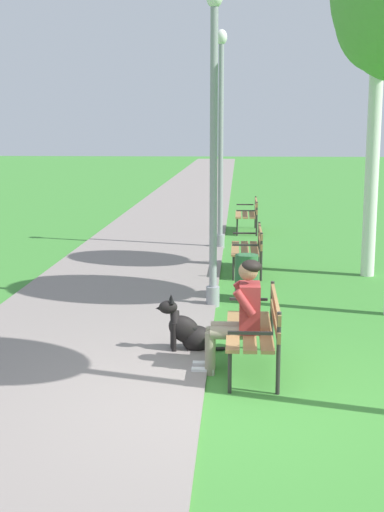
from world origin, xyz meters
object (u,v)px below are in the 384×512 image
Objects in this scene: park_bench_near at (258,325)px; person_seated_on_near_bench at (239,312)px; park_bench_far at (249,212)px; lamp_post_near at (214,146)px; birch_tree_third at (379,16)px; lamp_post_mid at (221,138)px; litter_bin at (246,277)px; park_bench_mid at (250,245)px; dog_black at (188,331)px.

park_bench_near is 0.28m from person_seated_on_near_bench.
park_bench_far is 0.33× the size of lamp_post_near.
lamp_post_near is at bearing 97.83° from person_seated_on_near_bench.
person_seated_on_near_bench is at bearing -91.39° from park_bench_far.
person_seated_on_near_bench is 6.85m from birch_tree_third.
lamp_post_mid is at bearing 90.35° from lamp_post_near.
person_seated_on_near_bench is 0.27× the size of lamp_post_near.
litter_bin is (-0.09, 3.24, -0.16)m from park_bench_near.
park_bench_mid reaches higher than litter_bin.
park_bench_mid is (-0.00, 5.25, 0.00)m from park_bench_near.
park_bench_near is 0.27× the size of birch_tree_third.
park_bench_far is (0.05, 5.12, 0.00)m from park_bench_mid.
park_bench_mid is 3.17m from lamp_post_near.
litter_bin is (-0.09, -2.01, -0.16)m from park_bench_mid.
lamp_post_near is at bearing -103.31° from park_bench_mid.
park_bench_far is 0.27× the size of birch_tree_third.
birch_tree_third reaches higher than person_seated_on_near_bench.
lamp_post_mid is 6.68× the size of litter_bin.
dog_black is at bearing -91.43° from lamp_post_mid.
birch_tree_third is (2.71, 2.38, 2.12)m from lamp_post_near.
park_bench_mid reaches higher than dog_black.
litter_bin is (0.54, -4.64, -2.07)m from lamp_post_mid.
park_bench_far is 7.14m from litter_bin.
park_bench_mid is 2.02m from litter_bin.
dog_black is 6.87m from birch_tree_third.
park_bench_mid is 0.33× the size of lamp_post_near.
park_bench_near is 0.32× the size of lamp_post_mid.
person_seated_on_near_bench reaches higher than park_bench_mid.
birch_tree_third reaches higher than lamp_post_near.
park_bench_far is 6.90m from birch_tree_third.
park_bench_mid is 1.20× the size of person_seated_on_near_bench.
birch_tree_third is (2.06, -5.25, 3.97)m from park_bench_far.
person_seated_on_near_bench is at bearing -160.51° from park_bench_near.
person_seated_on_near_bench is at bearing -92.00° from litter_bin.
birch_tree_third reaches higher than dog_black.
birch_tree_third is at bearing 57.35° from dog_black.
dog_black is at bearing -95.58° from lamp_post_near.
lamp_post_near reaches higher than park_bench_near.
park_bench_far is 10.45m from person_seated_on_near_bench.
person_seated_on_near_bench is at bearing -92.18° from park_bench_mid.
lamp_post_mid reaches higher than person_seated_on_near_bench.
park_bench_mid is at bearing -90.57° from park_bench_far.
litter_bin is (0.72, 2.67, 0.09)m from dog_black.
person_seated_on_near_bench is 0.22× the size of birch_tree_third.
park_bench_near is 8.13m from lamp_post_mid.
person_seated_on_near_bench is 3.33m from litter_bin.
park_bench_far is at bearing 74.88° from lamp_post_mid.
litter_bin is at bearing 88.00° from person_seated_on_near_bench.
park_bench_mid is at bearing 87.82° from person_seated_on_near_bench.
park_bench_far is 7.87m from lamp_post_near.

